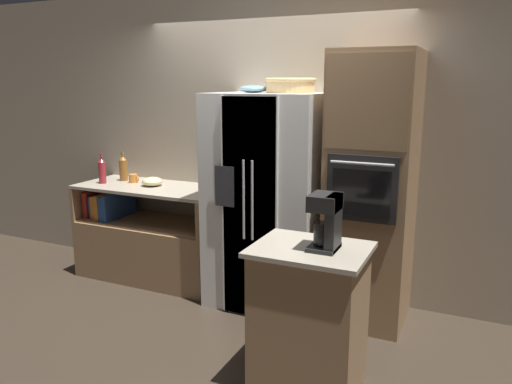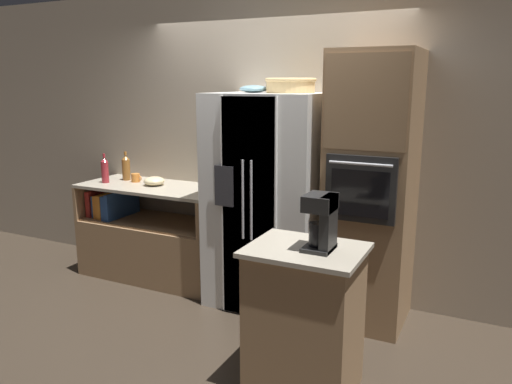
{
  "view_description": "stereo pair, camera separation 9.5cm",
  "coord_description": "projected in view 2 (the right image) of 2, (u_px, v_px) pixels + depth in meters",
  "views": [
    {
      "loc": [
        1.81,
        -3.85,
        1.94
      ],
      "look_at": [
        0.07,
        -0.06,
        1.02
      ],
      "focal_mm": 35.0,
      "sensor_mm": 36.0,
      "label": 1
    },
    {
      "loc": [
        1.9,
        -3.81,
        1.94
      ],
      "look_at": [
        0.07,
        -0.06,
        1.02
      ],
      "focal_mm": 35.0,
      "sensor_mm": 36.0,
      "label": 2
    }
  ],
  "objects": [
    {
      "name": "refrigerator",
      "position": [
        268.0,
        201.0,
        4.33
      ],
      "size": [
        0.96,
        0.79,
        1.85
      ],
      "color": "white",
      "rests_on": "ground_plane"
    },
    {
      "name": "ground_plane",
      "position": [
        252.0,
        298.0,
        4.57
      ],
      "size": [
        20.0,
        20.0,
        0.0
      ],
      "primitive_type": "plane",
      "color": "#382D23"
    },
    {
      "name": "island_counter",
      "position": [
        304.0,
        319.0,
        3.14
      ],
      "size": [
        0.7,
        0.56,
        0.95
      ],
      "color": "#93704C",
      "rests_on": "ground_plane"
    },
    {
      "name": "fruit_bowl",
      "position": [
        253.0,
        89.0,
        4.2
      ],
      "size": [
        0.24,
        0.24,
        0.06
      ],
      "color": "#668C99",
      "rests_on": "refrigerator"
    },
    {
      "name": "wall_back",
      "position": [
        273.0,
        141.0,
        4.65
      ],
      "size": [
        12.0,
        0.06,
        2.8
      ],
      "color": "tan",
      "rests_on": "ground_plane"
    },
    {
      "name": "mixing_bowl",
      "position": [
        154.0,
        181.0,
        4.91
      ],
      "size": [
        0.2,
        0.2,
        0.09
      ],
      "color": "beige",
      "rests_on": "counter_left"
    },
    {
      "name": "bottle_tall",
      "position": [
        105.0,
        170.0,
        5.03
      ],
      "size": [
        0.07,
        0.07,
        0.3
      ],
      "color": "maroon",
      "rests_on": "counter_left"
    },
    {
      "name": "coffee_maker",
      "position": [
        323.0,
        220.0,
        2.95
      ],
      "size": [
        0.17,
        0.21,
        0.34
      ],
      "color": "black",
      "rests_on": "island_counter"
    },
    {
      "name": "counter_left",
      "position": [
        153.0,
        242.0,
        5.05
      ],
      "size": [
        1.49,
        0.67,
        0.94
      ],
      "color": "#93704C",
      "rests_on": "ground_plane"
    },
    {
      "name": "mug",
      "position": [
        136.0,
        178.0,
        5.08
      ],
      "size": [
        0.12,
        0.09,
        0.09
      ],
      "color": "orange",
      "rests_on": "counter_left"
    },
    {
      "name": "wicker_basket",
      "position": [
        291.0,
        85.0,
        4.07
      ],
      "size": [
        0.42,
        0.42,
        0.12
      ],
      "color": "tan",
      "rests_on": "refrigerator"
    },
    {
      "name": "bottle_short",
      "position": [
        126.0,
        167.0,
        5.16
      ],
      "size": [
        0.08,
        0.08,
        0.3
      ],
      "color": "brown",
      "rests_on": "counter_left"
    },
    {
      "name": "wall_oven",
      "position": [
        371.0,
        191.0,
        3.96
      ],
      "size": [
        0.64,
        0.73,
        2.18
      ],
      "color": "#93704C",
      "rests_on": "ground_plane"
    }
  ]
}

